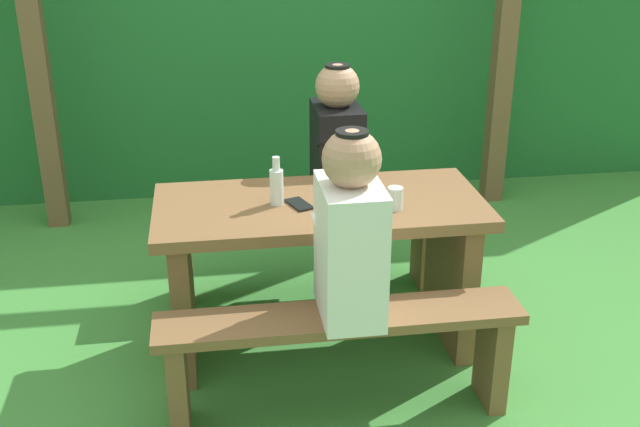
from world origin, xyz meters
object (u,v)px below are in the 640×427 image
cell_phone (299,204)px  bench_far (305,233)px  bottle_left (277,185)px  drinking_glass (395,198)px  person_black_coat (337,144)px  person_white_shirt (350,233)px  picnic_table (320,249)px  bench_near (340,344)px

cell_phone → bench_far: bearing=59.8°
bottle_left → cell_phone: bottle_left is taller
bench_far → drinking_glass: 0.82m
person_black_coat → bottle_left: (-0.34, -0.51, 0.00)m
person_white_shirt → person_black_coat: (0.13, 1.02, 0.00)m
bottle_left → picnic_table: bearing=1.2°
picnic_table → person_black_coat: (0.16, 0.51, 0.31)m
person_white_shirt → cell_phone: 0.50m
bench_far → bottle_left: 0.72m
person_black_coat → bottle_left: 0.62m
person_white_shirt → bottle_left: person_white_shirt is taller
bench_far → drinking_glass: size_ratio=14.63×
picnic_table → bench_far: size_ratio=1.00×
person_black_coat → picnic_table: bearing=-107.3°
drinking_glass → bench_far: bearing=114.6°
drinking_glass → bottle_left: size_ratio=0.46×
bench_near → bottle_left: bearing=109.7°
drinking_glass → cell_phone: drinking_glass is taller
person_white_shirt → cell_phone: bearing=104.6°
person_white_shirt → bottle_left: 0.55m
bench_near → drinking_glass: 0.65m
bench_near → bench_far: size_ratio=1.00×
bench_near → drinking_glass: (0.29, 0.39, 0.43)m
person_black_coat → person_white_shirt: bearing=-97.0°
picnic_table → cell_phone: (-0.09, -0.03, 0.23)m
bench_near → person_white_shirt: person_white_shirt is taller
bench_near → person_black_coat: bearing=81.2°
drinking_glass → bottle_left: (-0.48, 0.12, 0.04)m
bench_near → bench_far: bearing=90.0°
picnic_table → person_black_coat: size_ratio=1.95×
picnic_table → bench_near: 0.54m
person_black_coat → cell_phone: (-0.25, -0.54, -0.08)m
picnic_table → person_white_shirt: bearing=-86.2°
bench_far → person_black_coat: person_black_coat is taller
bottle_left → bench_near: bearing=-70.3°
bench_far → person_white_shirt: person_white_shirt is taller
bench_near → bottle_left: 0.71m
picnic_table → person_black_coat: 0.62m
person_white_shirt → person_black_coat: 1.03m
bench_near → cell_phone: size_ratio=10.00×
person_white_shirt → bottle_left: size_ratio=3.45×
bench_far → cell_phone: 0.67m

